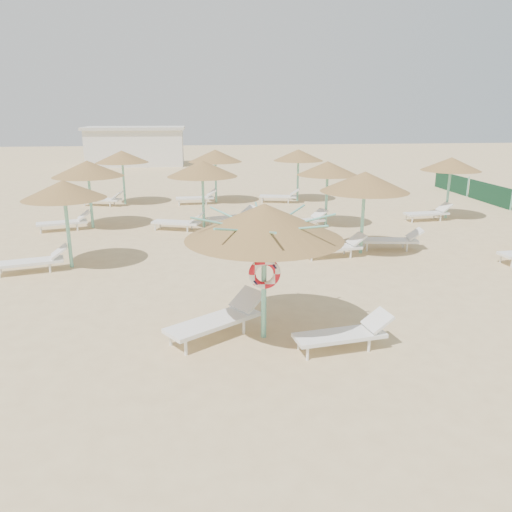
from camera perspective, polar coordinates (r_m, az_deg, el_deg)
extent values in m
plane|color=#D6BA83|center=(10.90, -1.50, -8.71)|extent=(120.00, 120.00, 0.00)
cylinder|color=#74CAB1|center=(10.24, 0.91, -3.17)|extent=(0.11, 0.11, 2.39)
cone|color=olive|center=(9.88, 0.94, 3.98)|extent=(3.19, 3.19, 0.72)
cylinder|color=#74CAB1|center=(9.94, 0.93, 2.53)|extent=(0.20, 0.20, 0.12)
cylinder|color=#74CAB1|center=(10.01, 5.11, 3.81)|extent=(1.44, 0.04, 0.36)
cylinder|color=#74CAB1|center=(10.47, 3.38, 4.40)|extent=(1.05, 1.05, 0.36)
cylinder|color=#74CAB1|center=(10.60, 0.41, 4.57)|extent=(0.04, 1.44, 0.36)
cylinder|color=#74CAB1|center=(10.34, -2.30, 4.26)|extent=(1.05, 1.05, 0.36)
cylinder|color=#74CAB1|center=(9.82, -3.31, 3.60)|extent=(1.44, 0.04, 0.36)
cylinder|color=#74CAB1|center=(9.33, -1.80, 2.94)|extent=(1.05, 1.05, 0.36)
cylinder|color=#74CAB1|center=(9.18, 1.55, 2.72)|extent=(0.04, 1.44, 0.36)
cylinder|color=#74CAB1|center=(9.48, 4.47, 3.10)|extent=(1.05, 1.05, 0.36)
torus|color=red|center=(10.07, 0.99, -2.02)|extent=(0.66, 0.15, 0.66)
cylinder|color=white|center=(9.99, -8.03, -10.34)|extent=(0.07, 0.07, 0.31)
cylinder|color=white|center=(10.41, -9.73, -9.28)|extent=(0.07, 0.07, 0.31)
cylinder|color=white|center=(10.79, -1.41, -8.09)|extent=(0.07, 0.07, 0.31)
cylinder|color=white|center=(11.18, -3.24, -7.21)|extent=(0.07, 0.07, 0.31)
cube|color=white|center=(10.56, -4.91, -7.53)|extent=(2.10, 1.75, 0.09)
cube|color=white|center=(11.00, -1.03, -5.00)|extent=(0.81, 0.84, 0.40)
cylinder|color=white|center=(9.77, 5.91, -11.05)|extent=(0.06, 0.06, 0.27)
cylinder|color=white|center=(10.17, 4.91, -9.86)|extent=(0.06, 0.06, 0.27)
cylinder|color=white|center=(10.28, 12.78, -9.94)|extent=(0.06, 0.06, 0.27)
cylinder|color=white|center=(10.66, 11.56, -8.87)|extent=(0.06, 0.06, 0.27)
cube|color=white|center=(10.17, 9.53, -8.95)|extent=(1.90, 0.87, 0.08)
cube|color=white|center=(10.43, 13.71, -7.15)|extent=(0.55, 0.64, 0.35)
cylinder|color=#74CAB1|center=(15.98, -20.69, 2.75)|extent=(0.11, 0.11, 2.30)
cone|color=olive|center=(15.76, -21.13, 7.11)|extent=(2.42, 2.42, 0.54)
cylinder|color=#74CAB1|center=(15.80, -21.05, 6.28)|extent=(0.20, 0.20, 0.12)
cylinder|color=white|center=(16.47, -27.17, -1.28)|extent=(0.06, 0.06, 0.28)
cylinder|color=white|center=(15.90, -22.49, -1.29)|extent=(0.06, 0.06, 0.28)
cylinder|color=white|center=(16.38, -22.50, -0.79)|extent=(0.06, 0.06, 0.28)
cube|color=white|center=(16.11, -24.51, -0.63)|extent=(2.00, 1.09, 0.08)
cube|color=white|center=(16.02, -21.59, 0.51)|extent=(0.62, 0.71, 0.36)
cylinder|color=#74CAB1|center=(21.25, -18.39, 6.13)|extent=(0.11, 0.11, 2.30)
cone|color=olive|center=(21.08, -18.69, 9.45)|extent=(2.78, 2.78, 0.63)
cylinder|color=#74CAB1|center=(21.11, -18.63, 8.80)|extent=(0.20, 0.20, 0.12)
cylinder|color=white|center=(21.07, -23.40, 2.72)|extent=(0.06, 0.06, 0.28)
cylinder|color=white|center=(21.56, -23.39, 3.01)|extent=(0.06, 0.06, 0.28)
cylinder|color=white|center=(21.08, -19.74, 3.11)|extent=(0.06, 0.06, 0.28)
cylinder|color=white|center=(21.56, -19.81, 3.39)|extent=(0.06, 0.06, 0.28)
cube|color=white|center=(21.27, -21.30, 3.57)|extent=(2.00, 1.10, 0.08)
cube|color=white|center=(21.25, -19.08, 4.44)|extent=(0.63, 0.71, 0.36)
cylinder|color=#74CAB1|center=(26.34, -14.88, 8.24)|extent=(0.11, 0.11, 2.30)
cone|color=olive|center=(26.21, -15.08, 10.92)|extent=(2.62, 2.62, 0.59)
cylinder|color=#74CAB1|center=(26.23, -15.04, 10.40)|extent=(0.20, 0.20, 0.12)
cylinder|color=white|center=(26.42, -19.02, 5.70)|extent=(0.06, 0.06, 0.28)
cylinder|color=white|center=(26.86, -18.54, 5.91)|extent=(0.06, 0.06, 0.28)
cylinder|color=white|center=(25.83, -16.35, 5.71)|extent=(0.06, 0.06, 0.28)
cylinder|color=white|center=(26.28, -15.90, 5.91)|extent=(0.06, 0.06, 0.28)
cube|color=white|center=(26.25, -17.25, 6.20)|extent=(2.00, 1.10, 0.08)
cube|color=white|center=(25.86, -15.58, 6.72)|extent=(0.63, 0.71, 0.36)
cylinder|color=#74CAB1|center=(20.34, -6.05, 6.44)|extent=(0.11, 0.11, 2.30)
cone|color=olive|center=(20.17, -6.16, 9.93)|extent=(2.80, 2.80, 0.63)
cylinder|color=#74CAB1|center=(20.19, -6.14, 9.24)|extent=(0.20, 0.20, 0.12)
cylinder|color=white|center=(20.24, -11.45, 3.24)|extent=(0.06, 0.06, 0.28)
cylinder|color=white|center=(20.69, -10.91, 3.55)|extent=(0.06, 0.06, 0.28)
cylinder|color=white|center=(19.75, -7.84, 3.09)|extent=(0.06, 0.06, 0.28)
cylinder|color=white|center=(20.20, -7.37, 3.41)|extent=(0.06, 0.06, 0.28)
cube|color=white|center=(20.12, -9.10, 3.81)|extent=(2.00, 1.20, 0.08)
cube|color=white|center=(19.79, -6.83, 4.40)|extent=(0.65, 0.72, 0.36)
cylinder|color=white|center=(20.36, -4.77, 3.59)|extent=(0.06, 0.06, 0.28)
cylinder|color=white|center=(20.81, -5.26, 3.86)|extent=(0.06, 0.06, 0.28)
cylinder|color=white|center=(20.86, -1.29, 3.95)|extent=(0.06, 0.06, 0.28)
cylinder|color=white|center=(21.31, -1.85, 4.21)|extent=(0.06, 0.06, 0.28)
cube|color=white|center=(20.83, -2.96, 4.42)|extent=(2.00, 1.20, 0.08)
cube|color=white|center=(21.12, -0.84, 5.27)|extent=(0.65, 0.72, 0.36)
cylinder|color=#74CAB1|center=(25.99, -4.62, 8.63)|extent=(0.11, 0.11, 2.30)
cone|color=olive|center=(25.86, -4.68, 11.36)|extent=(2.72, 2.72, 0.61)
cylinder|color=#74CAB1|center=(25.88, -4.67, 10.82)|extent=(0.20, 0.20, 0.12)
cylinder|color=white|center=(25.46, -8.76, 6.03)|extent=(0.06, 0.06, 0.28)
cylinder|color=white|center=(25.95, -8.80, 6.22)|extent=(0.06, 0.06, 0.28)
cylinder|color=white|center=(25.53, -5.72, 6.17)|extent=(0.06, 0.06, 0.28)
cylinder|color=white|center=(26.02, -5.81, 6.36)|extent=(0.06, 0.06, 0.28)
cube|color=white|center=(25.71, -7.01, 6.60)|extent=(1.94, 0.74, 0.08)
cube|color=white|center=(25.73, -5.12, 7.21)|extent=(0.52, 0.63, 0.36)
cylinder|color=#74CAB1|center=(16.86, 12.08, 4.12)|extent=(0.11, 0.11, 2.30)
cone|color=olive|center=(16.65, 12.34, 8.32)|extent=(2.88, 2.88, 0.65)
cylinder|color=#74CAB1|center=(16.68, 12.28, 7.48)|extent=(0.20, 0.20, 0.12)
cylinder|color=white|center=(15.89, 6.38, -0.12)|extent=(0.06, 0.06, 0.28)
cylinder|color=white|center=(16.34, 5.75, 0.36)|extent=(0.06, 0.06, 0.28)
cylinder|color=white|center=(16.42, 10.78, 0.23)|extent=(0.06, 0.06, 0.28)
cylinder|color=white|center=(16.85, 10.05, 0.69)|extent=(0.06, 0.06, 0.28)
cube|color=white|center=(16.36, 8.70, 0.93)|extent=(1.97, 0.88, 0.08)
cube|color=white|center=(16.65, 11.42, 1.92)|extent=(0.57, 0.66, 0.36)
cylinder|color=white|center=(17.34, 12.56, 0.98)|extent=(0.06, 0.06, 0.28)
cylinder|color=white|center=(17.81, 12.27, 1.41)|extent=(0.06, 0.06, 0.28)
cylinder|color=white|center=(17.65, 16.87, 0.94)|extent=(0.06, 0.06, 0.28)
cylinder|color=white|center=(18.11, 16.46, 1.36)|extent=(0.06, 0.06, 0.28)
cube|color=white|center=(17.70, 14.99, 1.73)|extent=(1.97, 0.88, 0.08)
cube|color=white|center=(17.86, 17.70, 2.44)|extent=(0.57, 0.66, 0.36)
cylinder|color=#74CAB1|center=(20.61, 8.05, 6.51)|extent=(0.11, 0.11, 2.30)
cone|color=olive|center=(20.44, 8.19, 9.91)|extent=(2.45, 2.45, 0.55)
cylinder|color=#74CAB1|center=(20.47, 8.17, 9.26)|extent=(0.20, 0.20, 0.12)
cylinder|color=white|center=(19.57, 3.57, 3.09)|extent=(0.06, 0.06, 0.28)
cylinder|color=white|center=(19.99, 2.86, 3.39)|extent=(0.06, 0.06, 0.28)
cylinder|color=white|center=(20.26, 6.90, 3.46)|extent=(0.06, 0.06, 0.28)
cylinder|color=white|center=(20.67, 6.14, 3.74)|extent=(0.06, 0.06, 0.28)
cube|color=white|center=(20.14, 5.21, 3.96)|extent=(2.00, 1.22, 0.08)
cube|color=white|center=(20.54, 7.26, 4.82)|extent=(0.66, 0.73, 0.36)
cylinder|color=#74CAB1|center=(26.48, 4.80, 8.77)|extent=(0.11, 0.11, 2.30)
cone|color=olive|center=(26.34, 4.86, 11.43)|extent=(2.57, 2.57, 0.58)
cylinder|color=#74CAB1|center=(26.36, 4.85, 10.92)|extent=(0.20, 0.20, 0.12)
cylinder|color=white|center=(25.87, 0.71, 6.38)|extent=(0.06, 0.06, 0.28)
cylinder|color=white|center=(26.36, 0.83, 6.57)|extent=(0.06, 0.06, 0.28)
cylinder|color=white|center=(25.76, 3.71, 6.30)|extent=(0.06, 0.06, 0.28)
cylinder|color=white|center=(26.25, 3.78, 6.49)|extent=(0.06, 0.06, 0.28)
cube|color=white|center=(26.01, 2.54, 6.82)|extent=(1.99, 1.06, 0.08)
cube|color=white|center=(25.92, 4.43, 7.29)|extent=(0.61, 0.70, 0.36)
cylinder|color=white|center=(17.08, 27.20, -0.71)|extent=(0.06, 0.06, 0.28)
cylinder|color=white|center=(17.45, 26.19, -0.24)|extent=(0.06, 0.06, 0.28)
cylinder|color=#74CAB1|center=(23.55, 21.10, 6.79)|extent=(0.11, 0.11, 2.30)
cone|color=olive|center=(23.40, 21.41, 9.77)|extent=(2.53, 2.53, 0.57)
cylinder|color=#74CAB1|center=(23.42, 21.35, 9.20)|extent=(0.20, 0.20, 0.12)
cylinder|color=white|center=(22.26, 17.43, 3.99)|extent=(0.06, 0.06, 0.28)
cylinder|color=white|center=(22.68, 16.80, 4.26)|extent=(0.06, 0.06, 0.28)
cylinder|color=white|center=(22.97, 20.35, 4.08)|extent=(0.06, 0.06, 0.28)
cylinder|color=white|center=(23.37, 19.68, 4.35)|extent=(0.06, 0.06, 0.28)
cube|color=white|center=(22.84, 18.89, 4.62)|extent=(1.96, 0.83, 0.08)
cube|color=white|center=(23.26, 20.73, 5.24)|extent=(0.55, 0.65, 0.36)
cube|color=silver|center=(45.23, -13.55, 11.95)|extent=(8.00, 4.00, 3.00)
cube|color=beige|center=(45.15, -13.69, 14.01)|extent=(8.40, 4.40, 0.25)
cube|color=#174530|center=(28.40, 25.10, 6.48)|extent=(0.08, 3.80, 1.00)
cylinder|color=#74CAB1|center=(26.82, 27.20, 5.83)|extent=(0.08, 0.08, 1.10)
cube|color=#174530|center=(31.83, 21.38, 7.80)|extent=(0.08, 3.80, 1.00)
cylinder|color=#74CAB1|center=(30.18, 23.06, 7.31)|extent=(0.08, 0.08, 1.10)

